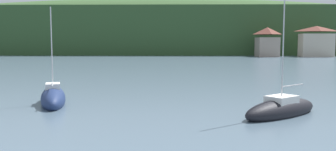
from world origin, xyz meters
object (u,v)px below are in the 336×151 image
sailboat_mid_2 (53,98)px  sailboat_mid_3 (281,109)px  shore_building_westcentral (316,42)px  shore_building_west (267,42)px

sailboat_mid_2 → sailboat_mid_3: bearing=-122.2°
shore_building_westcentral → sailboat_mid_2: shore_building_westcentral is taller
shore_building_westcentral → sailboat_mid_3: bearing=-112.7°
shore_building_west → shore_building_westcentral: shore_building_westcentral is taller
sailboat_mid_2 → sailboat_mid_3: 11.70m
shore_building_west → sailboat_mid_2: (-27.48, -61.93, -2.88)m
shore_building_west → sailboat_mid_2: bearing=-113.9°
shore_building_westcentral → sailboat_mid_2: 72.15m
sailboat_mid_3 → sailboat_mid_2: bearing=-52.6°
shore_building_west → shore_building_westcentral: bearing=-4.1°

